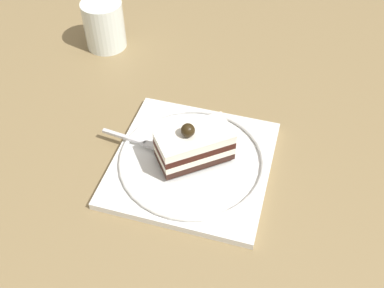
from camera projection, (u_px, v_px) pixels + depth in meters
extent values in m
plane|color=olive|center=(174.00, 168.00, 0.67)|extent=(2.40, 2.40, 0.00)
cube|color=white|center=(192.00, 163.00, 0.67)|extent=(0.25, 0.25, 0.01)
torus|color=white|center=(192.00, 159.00, 0.67)|extent=(0.24, 0.24, 0.01)
cube|color=black|center=(194.00, 154.00, 0.66)|extent=(0.11, 0.11, 0.01)
cube|color=white|center=(194.00, 149.00, 0.65)|extent=(0.11, 0.11, 0.01)
cube|color=#34130C|center=(194.00, 143.00, 0.64)|extent=(0.11, 0.11, 0.01)
cube|color=white|center=(194.00, 138.00, 0.64)|extent=(0.11, 0.11, 0.01)
cube|color=white|center=(194.00, 134.00, 0.63)|extent=(0.11, 0.12, 0.00)
sphere|color=black|center=(188.00, 130.00, 0.62)|extent=(0.02, 0.02, 0.02)
cube|color=silver|center=(124.00, 137.00, 0.69)|extent=(0.01, 0.07, 0.00)
cube|color=silver|center=(149.00, 145.00, 0.68)|extent=(0.01, 0.02, 0.00)
cube|color=silver|center=(161.00, 151.00, 0.67)|extent=(0.00, 0.03, 0.00)
cube|color=silver|center=(162.00, 150.00, 0.67)|extent=(0.00, 0.03, 0.00)
cube|color=silver|center=(163.00, 148.00, 0.67)|extent=(0.00, 0.03, 0.00)
cube|color=silver|center=(164.00, 146.00, 0.68)|extent=(0.00, 0.03, 0.00)
cylinder|color=white|center=(104.00, 25.00, 0.86)|extent=(0.08, 0.08, 0.09)
cylinder|color=black|center=(105.00, 32.00, 0.87)|extent=(0.07, 0.07, 0.05)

